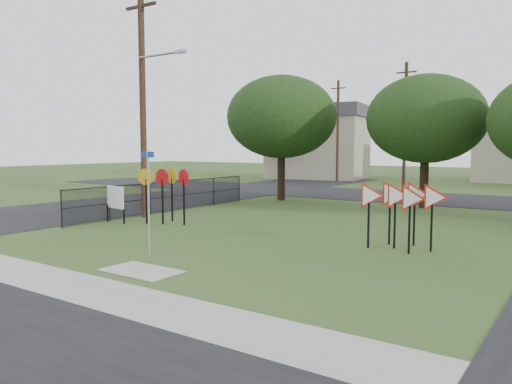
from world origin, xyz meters
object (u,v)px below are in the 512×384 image
at_px(street_name_sign, 149,198).
at_px(stop_sign_cluster, 166,182).
at_px(info_board, 115,199).
at_px(yield_sign_cluster, 402,199).

xyz_separation_m(street_name_sign, stop_sign_cluster, (-4.33, 5.03, -0.02)).
relative_size(street_name_sign, info_board, 1.97).
height_order(street_name_sign, stop_sign_cluster, street_name_sign).
relative_size(yield_sign_cluster, info_board, 1.73).
distance_m(stop_sign_cluster, info_board, 2.24).
bearing_deg(info_board, street_name_sign, -32.65).
relative_size(stop_sign_cluster, yield_sign_cluster, 0.86).
xyz_separation_m(yield_sign_cluster, info_board, (-11.39, -1.56, -0.54)).
distance_m(yield_sign_cluster, info_board, 11.51).
distance_m(street_name_sign, yield_sign_cluster, 7.59).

